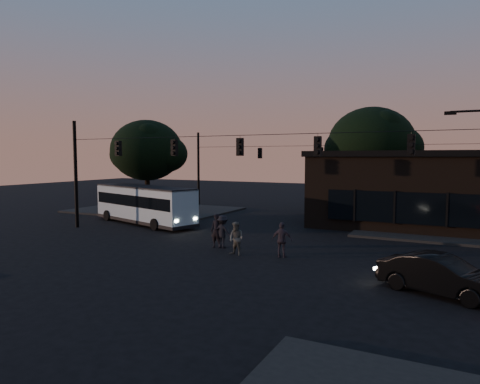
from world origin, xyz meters
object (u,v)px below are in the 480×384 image
at_px(bus, 144,203).
at_px(pedestrian_b, 236,239).
at_px(building, 426,189).
at_px(pedestrian_a, 217,231).
at_px(pedestrian_c, 282,240).
at_px(pedestrian_d, 223,232).
at_px(car, 441,275).

relative_size(bus, pedestrian_b, 6.02).
bearing_deg(building, pedestrian_a, -125.91).
xyz_separation_m(bus, pedestrian_a, (9.08, -4.87, -0.65)).
relative_size(building, pedestrian_a, 8.22).
bearing_deg(building, bus, -155.56).
xyz_separation_m(building, bus, (-18.79, -8.54, -1.13)).
distance_m(bus, pedestrian_c, 14.22).
xyz_separation_m(bus, pedestrian_d, (9.41, -4.78, -0.68)).
height_order(building, pedestrian_a, building).
height_order(bus, car, bus).
relative_size(pedestrian_a, pedestrian_d, 1.04).
relative_size(building, bus, 1.50).
height_order(building, pedestrian_c, building).
height_order(pedestrian_c, pedestrian_d, pedestrian_d).
bearing_deg(pedestrian_b, bus, 163.57).
xyz_separation_m(bus, car, (20.38, -8.21, -0.86)).
xyz_separation_m(car, pedestrian_a, (-11.30, 3.35, 0.21)).
bearing_deg(pedestrian_c, pedestrian_d, -15.62).
bearing_deg(pedestrian_a, pedestrian_d, 11.05).
bearing_deg(bus, pedestrian_b, -11.66).
height_order(bus, pedestrian_c, bus).
relative_size(bus, pedestrian_d, 5.68).
xyz_separation_m(building, pedestrian_b, (-7.91, -14.54, -1.86)).
bearing_deg(pedestrian_c, building, -118.22).
bearing_deg(pedestrian_d, building, -119.24).
bearing_deg(pedestrian_b, pedestrian_c, 27.36).
xyz_separation_m(bus, pedestrian_b, (10.89, -6.00, -0.73)).
height_order(building, bus, building).
xyz_separation_m(car, pedestrian_b, (-9.49, 2.21, 0.13)).
bearing_deg(car, pedestrian_d, 93.66).
distance_m(building, car, 16.95).
distance_m(pedestrian_a, pedestrian_d, 0.34).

